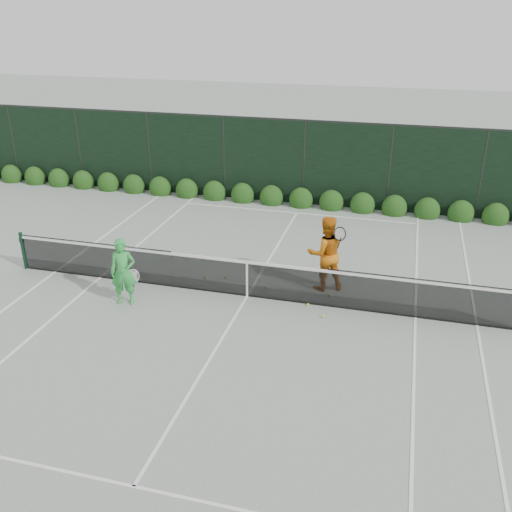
# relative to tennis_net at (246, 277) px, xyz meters

# --- Properties ---
(ground) EXTENTS (80.00, 80.00, 0.00)m
(ground) POSITION_rel_tennis_net_xyz_m (0.02, 0.00, -0.53)
(ground) COLOR gray
(ground) RESTS_ON ground
(tennis_net) EXTENTS (12.90, 0.10, 1.07)m
(tennis_net) POSITION_rel_tennis_net_xyz_m (0.00, 0.00, 0.00)
(tennis_net) COLOR #10321E
(tennis_net) RESTS_ON ground
(player_woman) EXTENTS (0.71, 0.57, 1.67)m
(player_woman) POSITION_rel_tennis_net_xyz_m (-2.77, -1.08, 0.31)
(player_woman) COLOR green
(player_woman) RESTS_ON ground
(player_man) EXTENTS (1.18, 1.08, 1.97)m
(player_man) POSITION_rel_tennis_net_xyz_m (1.82, 0.96, 0.45)
(player_man) COLOR orange
(player_man) RESTS_ON ground
(court_lines) EXTENTS (11.03, 23.83, 0.01)m
(court_lines) POSITION_rel_tennis_net_xyz_m (0.02, 0.00, -0.53)
(court_lines) COLOR white
(court_lines) RESTS_ON ground
(windscreen_fence) EXTENTS (32.00, 21.07, 3.06)m
(windscreen_fence) POSITION_rel_tennis_net_xyz_m (0.02, -2.71, 0.98)
(windscreen_fence) COLOR black
(windscreen_fence) RESTS_ON ground
(hedge_row) EXTENTS (31.66, 0.65, 0.94)m
(hedge_row) POSITION_rel_tennis_net_xyz_m (0.02, 7.15, -0.30)
(hedge_row) COLOR #133C10
(hedge_row) RESTS_ON ground
(tennis_balls) EXTENTS (3.46, 1.45, 0.07)m
(tennis_balls) POSITION_rel_tennis_net_xyz_m (0.64, 0.31, -0.50)
(tennis_balls) COLOR #BDE633
(tennis_balls) RESTS_ON ground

